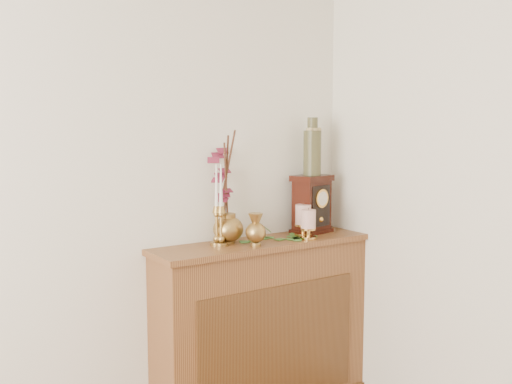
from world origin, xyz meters
TOP-DOWN VIEW (x-y plane):
  - console_shelf at (1.40, 2.10)m, footprint 1.24×0.34m
  - candlestick_left at (1.14, 2.13)m, footprint 0.07×0.07m
  - candlestick_center at (1.15, 2.11)m, footprint 0.07×0.07m
  - bud_vase at (1.29, 2.01)m, footprint 0.10×0.10m
  - ginger_jar at (1.20, 2.19)m, footprint 0.23×0.25m
  - pillar_candle_left at (1.66, 2.09)m, footprint 0.10×0.10m
  - pillar_candle_right at (1.63, 2.00)m, footprint 0.09×0.09m
  - ivy_garland at (1.46, 2.08)m, footprint 0.48×0.21m
  - mantel_clock at (1.77, 2.14)m, footprint 0.25×0.19m
  - ceramic_vase at (1.77, 2.15)m, footprint 0.10×0.10m

SIDE VIEW (x-z plane):
  - console_shelf at x=1.40m, z-range -0.03..0.90m
  - ivy_garland at x=1.46m, z-range 0.90..0.99m
  - bud_vase at x=1.29m, z-range 0.93..1.10m
  - pillar_candle_right at x=1.63m, z-range 0.93..1.10m
  - pillar_candle_left at x=1.66m, z-range 0.93..1.12m
  - candlestick_left at x=1.14m, z-range 0.86..1.27m
  - candlestick_center at x=1.15m, z-range 0.86..1.27m
  - mantel_clock at x=1.77m, z-range 0.93..1.25m
  - ginger_jar at x=1.20m, z-range 0.90..1.49m
  - ceramic_vase at x=1.77m, z-range 1.24..1.56m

